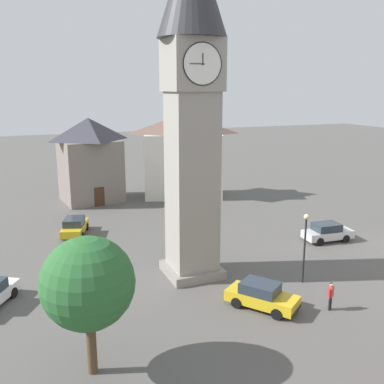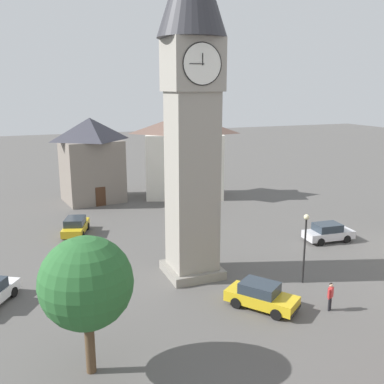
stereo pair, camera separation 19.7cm
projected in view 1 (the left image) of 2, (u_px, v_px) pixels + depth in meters
The scene contains 10 objects.
ground_plane at pixel (192, 274), 29.99m from camera, with size 200.00×200.00×0.00m, color #565451.
clock_tower at pixel (192, 81), 26.99m from camera, with size 4.33×4.33×22.03m.
car_blue_kerb at pixel (262, 295), 25.21m from camera, with size 3.78×4.33×1.53m.
car_silver_kerb at pixel (75, 226), 37.81m from camera, with size 2.91×4.45×1.53m.
car_red_corner at pixel (327, 232), 36.29m from camera, with size 4.26×2.07×1.53m.
pedestrian at pixel (331, 294), 24.90m from camera, with size 0.50×0.37×1.69m.
tree at pixel (88, 284), 18.62m from camera, with size 4.08×4.08×6.37m.
building_shop_left at pixel (183, 155), 50.41m from camera, with size 10.40×8.02×9.61m.
building_hall_far at pixel (90, 159), 48.32m from camera, with size 7.09×6.49×9.31m.
lamp_post at pixel (305, 237), 27.95m from camera, with size 0.36×0.36×4.67m.
Camera 1 is at (10.50, 25.80, 12.46)m, focal length 40.78 mm.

